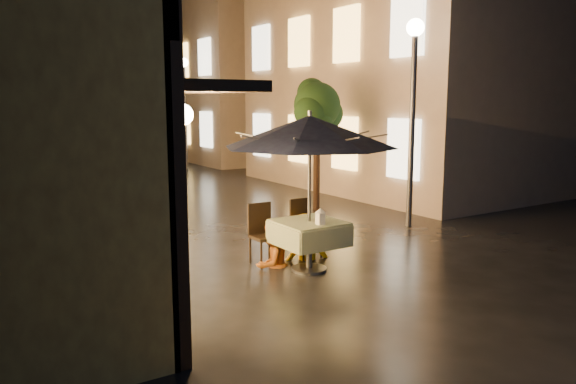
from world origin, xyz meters
TOP-DOWN VIEW (x-y plane):
  - ground at (0.00, 0.00)m, footprint 90.00×90.00m
  - east_building_near at (7.49, 6.50)m, footprint 7.30×9.30m
  - east_building_far at (7.49, 18.00)m, footprint 7.30×10.30m
  - street_tree at (2.41, 4.51)m, footprint 1.43×1.20m
  - streetlamp_near at (3.00, 2.00)m, footprint 0.36×0.36m
  - streetlamp_far at (3.00, 14.00)m, footprint 0.36×0.36m
  - cafe_table at (-0.55, 0.57)m, footprint 0.99×0.99m
  - patio_umbrella at (-0.55, 0.57)m, footprint 2.65×2.65m
  - cafe_chair_left at (-0.95, 1.30)m, footprint 0.42×0.42m
  - cafe_chair_right at (-0.15, 1.30)m, footprint 0.42×0.42m
  - table_lantern at (-0.55, 0.28)m, footprint 0.16×0.16m
  - person_orange at (-0.91, 1.09)m, footprint 0.79×0.70m
  - person_yellow at (-0.20, 1.16)m, footprint 1.07×0.81m
  - bicycle_0 at (-2.21, 4.16)m, footprint 1.89×1.02m
  - bicycle_1 at (-2.57, 5.02)m, footprint 1.82×0.54m
  - bicycle_2 at (-2.20, 4.96)m, footprint 1.82×0.89m
  - bicycle_3 at (-2.29, 6.78)m, footprint 1.53×0.98m
  - bicycle_4 at (-2.35, 7.03)m, footprint 1.76×1.17m
  - bicycle_5 at (-2.64, 8.71)m, footprint 1.76×1.10m
  - bicycle_6 at (-2.34, 10.00)m, footprint 1.57×0.69m

SIDE VIEW (x-z plane):
  - ground at x=0.00m, z-range 0.00..0.00m
  - bicycle_6 at x=-2.34m, z-range 0.00..0.80m
  - bicycle_4 at x=-2.35m, z-range 0.00..0.87m
  - bicycle_3 at x=-2.29m, z-range 0.00..0.89m
  - bicycle_2 at x=-2.20m, z-range 0.00..0.91m
  - bicycle_0 at x=-2.21m, z-range 0.00..0.94m
  - bicycle_5 at x=-2.64m, z-range 0.00..1.03m
  - cafe_chair_left at x=-0.95m, z-range 0.05..1.03m
  - cafe_chair_right at x=-0.15m, z-range 0.05..1.03m
  - bicycle_1 at x=-2.57m, z-range 0.00..1.09m
  - cafe_table at x=-0.55m, z-range 0.20..0.98m
  - person_orange at x=-0.91m, z-range 0.00..1.35m
  - person_yellow at x=-0.20m, z-range 0.00..1.47m
  - table_lantern at x=-0.55m, z-range 0.79..1.04m
  - patio_umbrella at x=-0.55m, z-range 0.92..3.38m
  - street_tree at x=2.41m, z-range 0.85..4.00m
  - streetlamp_near at x=3.00m, z-range 0.80..5.03m
  - streetlamp_far at x=3.00m, z-range 0.80..5.03m
  - east_building_near at x=7.49m, z-range 0.01..6.81m
  - east_building_far at x=7.49m, z-range 0.01..7.31m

